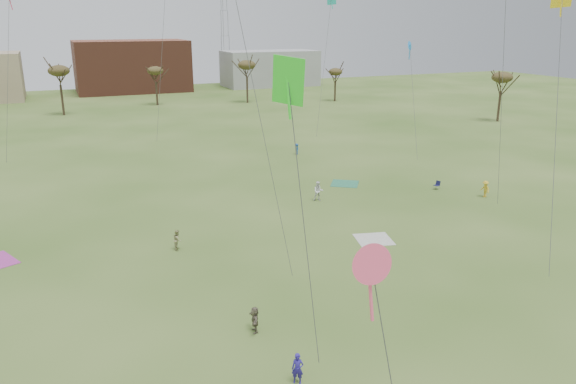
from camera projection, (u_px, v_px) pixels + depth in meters
name	position (u px, v px, depth m)	size (l,w,h in m)	color
ground	(381.00, 361.00, 27.92)	(260.00, 260.00, 0.00)	#33551A
flyer_near_right	(298.00, 369.00, 25.99)	(0.56, 0.37, 1.55)	navy
spectator_fore_b	(178.00, 240.00, 41.32)	(0.74, 0.58, 1.53)	#989661
spectator_fore_c	(255.00, 319.00, 30.32)	(1.38, 0.44, 1.49)	#655C48
flyer_mid_b	(485.00, 189.00, 53.65)	(1.05, 0.61, 1.63)	gold
spectator_mid_e	(318.00, 191.00, 52.48)	(0.92, 0.72, 1.90)	white
flyer_far_c	(297.00, 149.00, 70.89)	(0.91, 0.52, 1.41)	navy
blanket_cream	(374.00, 240.00, 43.37)	(2.73, 2.73, 0.03)	silver
blanket_olive	(345.00, 184.00, 58.26)	(2.79, 2.79, 0.03)	#2D7B58
camp_chair_right	(437.00, 187.00, 56.25)	(0.66, 0.63, 0.87)	#16173D
tree_line	(118.00, 78.00, 94.29)	(117.44, 49.32, 8.91)	#3A2B1E
building_brick	(132.00, 66.00, 133.48)	(26.00, 16.00, 12.00)	brown
building_grey	(270.00, 68.00, 145.27)	(24.00, 12.00, 9.00)	gray
radio_tower	(224.00, 10.00, 143.33)	(1.51, 1.72, 41.00)	#9EA3A8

